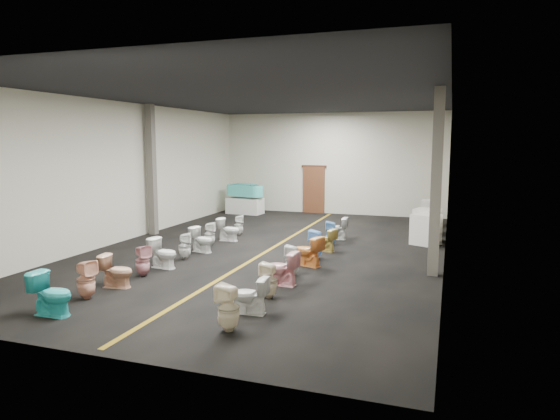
# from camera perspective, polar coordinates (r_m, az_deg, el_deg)

# --- Properties ---
(floor) EXTENTS (16.00, 16.00, 0.00)m
(floor) POSITION_cam_1_polar(r_m,az_deg,el_deg) (15.15, -1.07, -4.49)
(floor) COLOR black
(floor) RESTS_ON ground
(ceiling) EXTENTS (16.00, 16.00, 0.00)m
(ceiling) POSITION_cam_1_polar(r_m,az_deg,el_deg) (14.86, -1.12, 12.73)
(ceiling) COLOR black
(ceiling) RESTS_ON ground
(wall_back) EXTENTS (10.00, 0.00, 10.00)m
(wall_back) POSITION_cam_1_polar(r_m,az_deg,el_deg) (22.51, 5.92, 5.29)
(wall_back) COLOR #BAB79F
(wall_back) RESTS_ON ground
(wall_front) EXTENTS (10.00, 0.00, 10.00)m
(wall_front) POSITION_cam_1_polar(r_m,az_deg,el_deg) (7.84, -21.52, 0.10)
(wall_front) COLOR #BAB79F
(wall_front) RESTS_ON ground
(wall_left) EXTENTS (0.00, 16.00, 16.00)m
(wall_left) POSITION_cam_1_polar(r_m,az_deg,el_deg) (17.20, -16.99, 4.22)
(wall_left) COLOR #BAB79F
(wall_left) RESTS_ON ground
(wall_right) EXTENTS (0.00, 16.00, 16.00)m
(wall_right) POSITION_cam_1_polar(r_m,az_deg,el_deg) (13.94, 18.64, 3.39)
(wall_right) COLOR #BAB79F
(wall_right) RESTS_ON ground
(aisle_stripe) EXTENTS (0.12, 15.60, 0.01)m
(aisle_stripe) POSITION_cam_1_polar(r_m,az_deg,el_deg) (15.15, -1.07, -4.47)
(aisle_stripe) COLOR #7D5F12
(aisle_stripe) RESTS_ON floor
(back_door) EXTENTS (1.00, 0.10, 2.10)m
(back_door) POSITION_cam_1_polar(r_m,az_deg,el_deg) (22.73, 3.88, 2.30)
(back_door) COLOR #562D19
(back_door) RESTS_ON floor
(door_frame) EXTENTS (1.15, 0.08, 0.10)m
(door_frame) POSITION_cam_1_polar(r_m,az_deg,el_deg) (22.66, 3.91, 5.00)
(door_frame) COLOR #331C11
(door_frame) RESTS_ON back_door
(column_left) EXTENTS (0.25, 0.25, 4.50)m
(column_left) POSITION_cam_1_polar(r_m,az_deg,el_deg) (17.88, -14.46, 4.44)
(column_left) COLOR #59544C
(column_left) RESTS_ON floor
(column_right) EXTENTS (0.25, 0.25, 4.50)m
(column_right) POSITION_cam_1_polar(r_m,az_deg,el_deg) (12.45, 17.43, 2.95)
(column_right) COLOR #59544C
(column_right) RESTS_ON floor
(display_table) EXTENTS (1.65, 0.92, 0.70)m
(display_table) POSITION_cam_1_polar(r_m,az_deg,el_deg) (22.55, -4.03, 0.47)
(display_table) COLOR silver
(display_table) RESTS_ON floor
(bathtub) EXTENTS (1.84, 0.89, 0.55)m
(bathtub) POSITION_cam_1_polar(r_m,az_deg,el_deg) (22.47, -4.05, 2.29)
(bathtub) COLOR #46C9C0
(bathtub) RESTS_ON display_table
(appliance_crate_a) EXTENTS (0.99, 0.99, 0.96)m
(appliance_crate_a) POSITION_cam_1_polar(r_m,az_deg,el_deg) (16.39, 16.33, -2.15)
(appliance_crate_a) COLOR silver
(appliance_crate_a) RESTS_ON floor
(appliance_crate_b) EXTENTS (0.93, 0.93, 1.04)m
(appliance_crate_b) POSITION_cam_1_polar(r_m,az_deg,el_deg) (17.05, 16.44, -1.63)
(appliance_crate_b) COLOR silver
(appliance_crate_b) RESTS_ON floor
(appliance_crate_c) EXTENTS (0.76, 0.76, 0.82)m
(appliance_crate_c) POSITION_cam_1_polar(r_m,az_deg,el_deg) (18.46, 16.63, -1.29)
(appliance_crate_c) COLOR silver
(appliance_crate_c) RESTS_ON floor
(appliance_crate_d) EXTENTS (0.71, 0.71, 1.00)m
(appliance_crate_d) POSITION_cam_1_polar(r_m,az_deg,el_deg) (20.04, 16.84, -0.34)
(appliance_crate_d) COLOR silver
(appliance_crate_d) RESTS_ON floor
(toilet_left_0) EXTENTS (0.81, 0.47, 0.83)m
(toilet_left_0) POSITION_cam_1_polar(r_m,az_deg,el_deg) (10.33, -24.62, -8.72)
(toilet_left_0) COLOR #2BB2B4
(toilet_left_0) RESTS_ON floor
(toilet_left_1) EXTENTS (0.45, 0.44, 0.82)m
(toilet_left_1) POSITION_cam_1_polar(r_m,az_deg,el_deg) (11.12, -21.29, -7.41)
(toilet_left_1) COLOR #EEAD91
(toilet_left_1) RESTS_ON floor
(toilet_left_2) EXTENTS (0.77, 0.50, 0.74)m
(toilet_left_2) POSITION_cam_1_polar(r_m,az_deg,el_deg) (11.75, -18.16, -6.65)
(toilet_left_2) COLOR tan
(toilet_left_2) RESTS_ON floor
(toilet_left_3) EXTENTS (0.46, 0.46, 0.77)m
(toilet_left_3) POSITION_cam_1_polar(r_m,az_deg,el_deg) (12.52, -15.43, -5.60)
(toilet_left_3) COLOR #CF8D95
(toilet_left_3) RESTS_ON floor
(toilet_left_4) EXTENTS (0.82, 0.54, 0.78)m
(toilet_left_4) POSITION_cam_1_polar(r_m,az_deg,el_deg) (13.19, -13.18, -4.82)
(toilet_left_4) COLOR white
(toilet_left_4) RESTS_ON floor
(toilet_left_5) EXTENTS (0.45, 0.44, 0.74)m
(toilet_left_5) POSITION_cam_1_polar(r_m,az_deg,el_deg) (14.03, -10.84, -4.08)
(toilet_left_5) COLOR silver
(toilet_left_5) RESTS_ON floor
(toilet_left_6) EXTENTS (0.79, 0.56, 0.74)m
(toilet_left_6) POSITION_cam_1_polar(r_m,az_deg,el_deg) (14.85, -8.91, -3.38)
(toilet_left_6) COLOR white
(toilet_left_6) RESTS_ON floor
(toilet_left_7) EXTENTS (0.43, 0.43, 0.75)m
(toilet_left_7) POSITION_cam_1_polar(r_m,az_deg,el_deg) (15.65, -8.06, -2.76)
(toilet_left_7) COLOR silver
(toilet_left_7) RESTS_ON floor
(toilet_left_8) EXTENTS (0.74, 0.43, 0.75)m
(toilet_left_8) POSITION_cam_1_polar(r_m,az_deg,el_deg) (16.42, -5.90, -2.23)
(toilet_left_8) COLOR white
(toilet_left_8) RESTS_ON floor
(toilet_left_9) EXTENTS (0.42, 0.42, 0.71)m
(toilet_left_9) POSITION_cam_1_polar(r_m,az_deg,el_deg) (17.35, -4.74, -1.75)
(toilet_left_9) COLOR silver
(toilet_left_9) RESTS_ON floor
(toilet_right_0) EXTENTS (0.39, 0.39, 0.83)m
(toilet_right_0) POSITION_cam_1_polar(r_m,az_deg,el_deg) (8.71, -5.90, -11.07)
(toilet_right_0) COLOR beige
(toilet_right_0) RESTS_ON floor
(toilet_right_1) EXTENTS (0.73, 0.44, 0.72)m
(toilet_right_1) POSITION_cam_1_polar(r_m,az_deg,el_deg) (9.54, -3.49, -9.71)
(toilet_right_1) COLOR white
(toilet_right_1) RESTS_ON floor
(toilet_right_2) EXTENTS (0.35, 0.35, 0.76)m
(toilet_right_2) POSITION_cam_1_polar(r_m,az_deg,el_deg) (10.43, -1.28, -8.04)
(toilet_right_2) COLOR beige
(toilet_right_2) RESTS_ON floor
(toilet_right_3) EXTENTS (0.81, 0.51, 0.79)m
(toilet_right_3) POSITION_cam_1_polar(r_m,az_deg,el_deg) (11.33, 0.16, -6.66)
(toilet_right_3) COLOR #F4A7AF
(toilet_right_3) RESTS_ON floor
(toilet_right_4) EXTENTS (0.38, 0.37, 0.75)m
(toilet_right_4) POSITION_cam_1_polar(r_m,az_deg,el_deg) (12.15, 1.43, -5.76)
(toilet_right_4) COLOR silver
(toilet_right_4) RESTS_ON floor
(toilet_right_5) EXTENTS (0.90, 0.70, 0.80)m
(toilet_right_5) POSITION_cam_1_polar(r_m,az_deg,el_deg) (13.06, 3.22, -4.69)
(toilet_right_5) COLOR #EE903F
(toilet_right_5) RESTS_ON floor
(toilet_right_6) EXTENTS (0.38, 0.38, 0.81)m
(toilet_right_6) POSITION_cam_1_polar(r_m,az_deg,el_deg) (13.89, 4.15, -3.92)
(toilet_right_6) COLOR #7CB8F2
(toilet_right_6) RESTS_ON floor
(toilet_right_7) EXTENTS (0.76, 0.57, 0.69)m
(toilet_right_7) POSITION_cam_1_polar(r_m,az_deg,el_deg) (14.85, 5.14, -3.41)
(toilet_right_7) COLOR #D6B855
(toilet_right_7) RESTS_ON floor
(toilet_right_8) EXTENTS (0.40, 0.39, 0.76)m
(toilet_right_8) POSITION_cam_1_polar(r_m,az_deg,el_deg) (15.76, 5.89, -2.64)
(toilet_right_8) COLOR #6BA4DA
(toilet_right_8) RESTS_ON floor
(toilet_right_9) EXTENTS (0.73, 0.42, 0.75)m
(toilet_right_9) POSITION_cam_1_polar(r_m,az_deg,el_deg) (16.68, 6.46, -2.09)
(toilet_right_9) COLOR silver
(toilet_right_9) RESTS_ON floor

